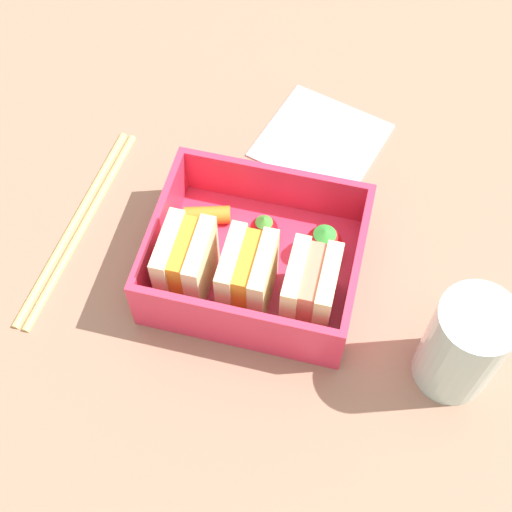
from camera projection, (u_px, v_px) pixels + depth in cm
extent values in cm
cube|color=#8F6854|center=(256.00, 278.00, 61.30)|extent=(120.00, 120.00, 2.00)
cube|color=#DF2D4E|center=(256.00, 269.00, 59.93)|extent=(16.80, 14.07, 1.20)
cube|color=#DF2D4E|center=(235.00, 324.00, 54.03)|extent=(16.80, 0.60, 4.72)
cube|color=#DF2D4E|center=(275.00, 185.00, 60.76)|extent=(16.80, 0.60, 4.72)
cube|color=#DF2D4E|center=(355.00, 271.00, 56.40)|extent=(0.60, 12.87, 4.72)
cube|color=#DF2D4E|center=(160.00, 230.00, 58.39)|extent=(0.60, 12.87, 4.72)
cube|color=beige|center=(326.00, 292.00, 54.64)|extent=(1.25, 5.52, 6.14)
cube|color=#D87259|center=(310.00, 289.00, 54.79)|extent=(1.25, 5.08, 5.65)
cube|color=beige|center=(295.00, 285.00, 54.94)|extent=(1.25, 5.52, 6.14)
cube|color=#D7BD89|center=(263.00, 278.00, 55.25)|extent=(1.25, 5.52, 6.14)
cube|color=orange|center=(248.00, 275.00, 55.41)|extent=(1.25, 5.08, 5.65)
cube|color=#D7BD89|center=(232.00, 272.00, 55.56)|extent=(1.25, 5.52, 6.14)
cube|color=beige|center=(201.00, 265.00, 55.87)|extent=(1.25, 5.52, 6.14)
cube|color=orange|center=(186.00, 262.00, 56.02)|extent=(1.25, 5.08, 5.65)
cube|color=beige|center=(171.00, 259.00, 56.17)|extent=(1.25, 5.52, 6.14)
sphere|color=red|center=(323.00, 244.00, 58.62)|extent=(3.14, 3.14, 3.14)
cone|color=green|center=(325.00, 232.00, 57.01)|extent=(1.89, 1.89, 0.60)
sphere|color=red|center=(266.00, 231.00, 59.73)|extent=(2.44, 2.44, 2.44)
cone|color=#418D33|center=(266.00, 221.00, 58.43)|extent=(1.46, 1.46, 0.60)
cylinder|color=orange|center=(207.00, 215.00, 61.09)|extent=(4.23, 2.57, 1.54)
cylinder|color=#DBB566|center=(83.00, 224.00, 62.54)|extent=(2.53, 21.46, 0.70)
cylinder|color=#DBB566|center=(73.00, 222.00, 62.70)|extent=(2.53, 21.46, 0.70)
cylinder|color=silver|center=(464.00, 346.00, 51.79)|extent=(5.80, 5.80, 9.55)
cube|color=silver|center=(321.00, 140.00, 67.70)|extent=(13.10, 12.87, 0.40)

